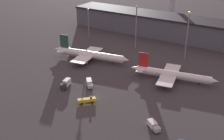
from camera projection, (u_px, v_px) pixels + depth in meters
The scene contains 11 objects.
ground at pixel (94, 98), 128.48m from camera, with size 600.00×600.00×0.00m, color #383538.
terminal_building at pixel (176, 28), 202.77m from camera, with size 165.82×23.11×15.88m.
airplane_0 at pixel (90, 55), 167.10m from camera, with size 49.26×28.28×13.95m.
airplane_1 at pixel (172, 75), 143.42m from camera, with size 44.98×28.45×12.97m.
service_vehicle_0 at pixel (153, 125), 106.85m from camera, with size 6.80×5.88×2.94m.
service_vehicle_1 at pixel (89, 83), 138.32m from camera, with size 7.15×7.49×2.96m.
service_vehicle_2 at pixel (87, 100), 124.19m from camera, with size 6.99×7.06×2.93m.
service_vehicle_3 at pixel (66, 83), 136.82m from camera, with size 3.74×7.40×3.90m.
lamp_post_0 at pixel (88, 19), 197.90m from camera, with size 1.80×1.80×22.85m.
lamp_post_1 at pixel (136, 22), 178.06m from camera, with size 1.80×1.80×29.06m.
lamp_post_2 at pixel (188, 31), 161.83m from camera, with size 1.80×1.80×29.16m.
Camera 1 is at (66.14, -89.47, 66.01)m, focal length 45.00 mm.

